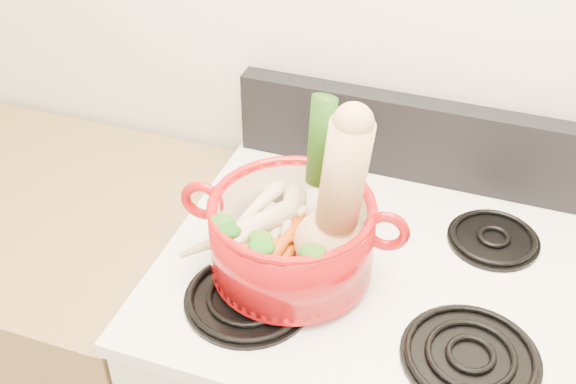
% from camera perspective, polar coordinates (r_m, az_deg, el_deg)
% --- Properties ---
extents(wall_back, '(3.50, 0.02, 2.60)m').
position_cam_1_polar(wall_back, '(1.44, 11.65, 13.82)').
color(wall_back, white).
rests_on(wall_back, floor).
extents(cooktop, '(0.78, 0.67, 0.03)m').
position_cam_1_polar(cooktop, '(1.35, 7.06, -6.29)').
color(cooktop, white).
rests_on(cooktop, stove_body).
extents(control_backsplash, '(0.76, 0.05, 0.18)m').
position_cam_1_polar(control_backsplash, '(1.51, 10.10, 4.10)').
color(control_backsplash, black).
rests_on(control_backsplash, cooktop).
extents(burner_front_left, '(0.22, 0.22, 0.02)m').
position_cam_1_polar(burner_front_left, '(1.26, -3.15, -8.29)').
color(burner_front_left, black).
rests_on(burner_front_left, cooktop).
extents(burner_front_right, '(0.22, 0.22, 0.02)m').
position_cam_1_polar(burner_front_right, '(1.21, 14.23, -12.40)').
color(burner_front_right, black).
rests_on(burner_front_right, cooktop).
extents(burner_back_left, '(0.17, 0.17, 0.02)m').
position_cam_1_polar(burner_back_left, '(1.47, 1.26, -0.36)').
color(burner_back_left, black).
rests_on(burner_back_left, cooktop).
extents(burner_back_right, '(0.17, 0.17, 0.02)m').
position_cam_1_polar(burner_back_right, '(1.42, 15.94, -3.50)').
color(burner_back_right, black).
rests_on(burner_back_right, cooktop).
extents(dutch_oven, '(0.31, 0.31, 0.14)m').
position_cam_1_polar(dutch_oven, '(1.25, 0.31, -3.55)').
color(dutch_oven, '#9E0A0D').
rests_on(dutch_oven, burner_front_left).
extents(pot_handle_left, '(0.08, 0.03, 0.08)m').
position_cam_1_polar(pot_handle_left, '(1.26, -6.78, -0.66)').
color(pot_handle_left, '#9E0A0D').
rests_on(pot_handle_left, dutch_oven).
extents(pot_handle_right, '(0.08, 0.03, 0.08)m').
position_cam_1_polar(pot_handle_right, '(1.20, 7.79, -3.07)').
color(pot_handle_right, '#9E0A0D').
rests_on(pot_handle_right, dutch_oven).
extents(squash, '(0.16, 0.13, 0.31)m').
position_cam_1_polar(squash, '(1.16, 4.04, -0.56)').
color(squash, tan).
rests_on(squash, dutch_oven).
extents(leek, '(0.06, 0.08, 0.30)m').
position_cam_1_polar(leek, '(1.22, 2.43, 1.63)').
color(leek, silver).
rests_on(leek, dutch_oven).
extents(ginger, '(0.09, 0.06, 0.04)m').
position_cam_1_polar(ginger, '(1.32, 1.99, -2.21)').
color(ginger, tan).
rests_on(ginger, dutch_oven).
extents(parsnip_0, '(0.06, 0.21, 0.06)m').
position_cam_1_polar(parsnip_0, '(1.30, -0.83, -2.99)').
color(parsnip_0, beige).
rests_on(parsnip_0, dutch_oven).
extents(parsnip_1, '(0.19, 0.19, 0.07)m').
position_cam_1_polar(parsnip_1, '(1.28, -3.98, -3.04)').
color(parsnip_1, beige).
rests_on(parsnip_1, dutch_oven).
extents(parsnip_2, '(0.09, 0.22, 0.06)m').
position_cam_1_polar(parsnip_2, '(1.30, 0.12, -1.58)').
color(parsnip_2, beige).
rests_on(parsnip_2, dutch_oven).
extents(parsnip_3, '(0.10, 0.17, 0.05)m').
position_cam_1_polar(parsnip_3, '(1.27, -3.45, -3.40)').
color(parsnip_3, beige).
rests_on(parsnip_3, dutch_oven).
extents(parsnip_4, '(0.10, 0.20, 0.06)m').
position_cam_1_polar(parsnip_4, '(1.31, -2.26, -0.89)').
color(parsnip_4, '#EFE8C3').
rests_on(parsnip_4, dutch_oven).
extents(carrot_0, '(0.06, 0.18, 0.05)m').
position_cam_1_polar(carrot_0, '(1.24, -0.07, -5.05)').
color(carrot_0, '#BA3C09').
rests_on(carrot_0, dutch_oven).
extents(carrot_1, '(0.11, 0.15, 0.04)m').
position_cam_1_polar(carrot_1, '(1.25, -2.09, -4.90)').
color(carrot_1, '#C15E09').
rests_on(carrot_1, dutch_oven).
extents(carrot_2, '(0.12, 0.18, 0.05)m').
position_cam_1_polar(carrot_2, '(1.23, 1.12, -4.68)').
color(carrot_2, red).
rests_on(carrot_2, dutch_oven).
extents(carrot_3, '(0.14, 0.12, 0.04)m').
position_cam_1_polar(carrot_3, '(1.23, -2.12, -4.47)').
color(carrot_3, '#CC4B0A').
rests_on(carrot_3, dutch_oven).
extents(carrot_4, '(0.06, 0.16, 0.05)m').
position_cam_1_polar(carrot_4, '(1.24, -0.29, -3.99)').
color(carrot_4, '#C75309').
rests_on(carrot_4, dutch_oven).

